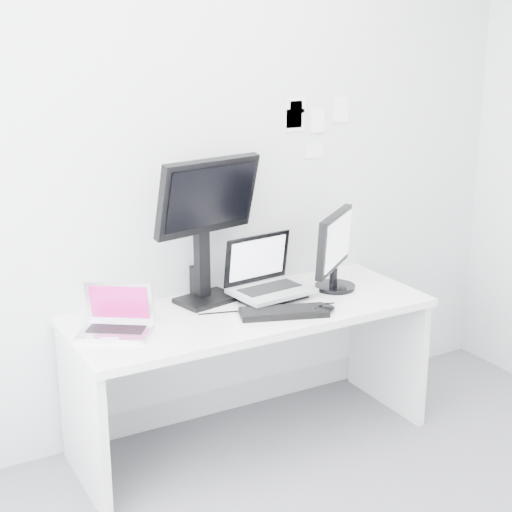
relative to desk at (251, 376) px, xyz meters
name	(u,v)px	position (x,y,z in m)	size (l,w,h in m)	color
back_wall	(217,173)	(0.00, 0.35, 0.99)	(3.60, 3.60, 0.00)	silver
desk	(251,376)	(0.00, 0.00, 0.00)	(1.80, 0.70, 0.73)	white
macbook	(114,310)	(-0.70, 0.00, 0.48)	(0.31, 0.23, 0.23)	silver
speaker	(200,282)	(-0.15, 0.27, 0.45)	(0.08, 0.08, 0.16)	black
dell_laptop	(272,268)	(0.16, 0.07, 0.53)	(0.39, 0.30, 0.32)	#A9ACB1
rear_monitor	(205,229)	(-0.15, 0.19, 0.74)	(0.56, 0.20, 0.76)	black
samsung_monitor	(336,250)	(0.53, 0.04, 0.58)	(0.47, 0.21, 0.43)	black
keyboard	(284,312)	(0.09, -0.16, 0.38)	(0.42, 0.15, 0.03)	black
mouse	(323,309)	(0.27, -0.23, 0.39)	(0.13, 0.08, 0.04)	black
wall_note_0	(294,114)	(0.45, 0.34, 1.26)	(0.10, 0.00, 0.14)	white
wall_note_1	(318,121)	(0.60, 0.34, 1.22)	(0.09, 0.00, 0.13)	white
wall_note_2	(341,110)	(0.75, 0.34, 1.26)	(0.10, 0.00, 0.14)	white
wall_note_3	(314,151)	(0.58, 0.34, 1.05)	(0.11, 0.00, 0.08)	white
wall_note_4	(298,105)	(0.48, 0.34, 1.30)	(0.10, 0.00, 0.09)	white
wall_note_5	(295,120)	(0.46, 0.34, 1.22)	(0.11, 0.00, 0.12)	white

